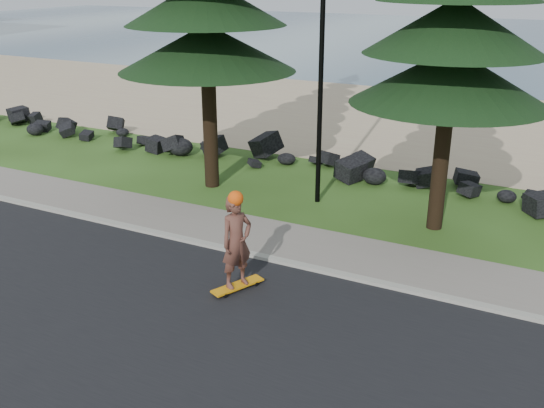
% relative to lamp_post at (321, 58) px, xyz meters
% --- Properties ---
extents(ground, '(160.00, 160.00, 0.00)m').
position_rel_lamp_post_xyz_m(ground, '(0.00, -3.20, -4.13)').
color(ground, '#2E4B17').
rests_on(ground, ground).
extents(road, '(160.00, 7.00, 0.02)m').
position_rel_lamp_post_xyz_m(road, '(0.00, -7.70, -4.12)').
color(road, black).
rests_on(road, ground).
extents(kerb, '(160.00, 0.20, 0.10)m').
position_rel_lamp_post_xyz_m(kerb, '(0.00, -4.10, -4.08)').
color(kerb, '#A29F91').
rests_on(kerb, ground).
extents(sidewalk, '(160.00, 2.00, 0.08)m').
position_rel_lamp_post_xyz_m(sidewalk, '(0.00, -3.00, -4.09)').
color(sidewalk, gray).
rests_on(sidewalk, ground).
extents(beach_sand, '(160.00, 15.00, 0.01)m').
position_rel_lamp_post_xyz_m(beach_sand, '(0.00, 11.30, -4.13)').
color(beach_sand, tan).
rests_on(beach_sand, ground).
extents(ocean, '(160.00, 58.00, 0.01)m').
position_rel_lamp_post_xyz_m(ocean, '(0.00, 47.80, -4.13)').
color(ocean, '#3B5971').
rests_on(ocean, ground).
extents(seawall_boulders, '(60.00, 2.40, 1.10)m').
position_rel_lamp_post_xyz_m(seawall_boulders, '(0.00, 2.40, -4.13)').
color(seawall_boulders, black).
rests_on(seawall_boulders, ground).
extents(lamp_post, '(0.25, 0.14, 8.14)m').
position_rel_lamp_post_xyz_m(lamp_post, '(0.00, 0.00, 0.00)').
color(lamp_post, black).
rests_on(lamp_post, ground).
extents(skateboarder, '(0.77, 1.21, 2.22)m').
position_rel_lamp_post_xyz_m(skateboarder, '(0.54, -5.65, -3.02)').
color(skateboarder, orange).
rests_on(skateboarder, ground).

